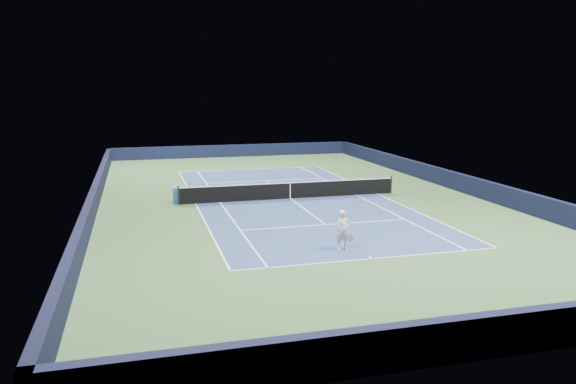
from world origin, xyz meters
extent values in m
plane|color=#31522C|center=(0.00, 0.00, 0.00)|extent=(40.00, 40.00, 0.00)
cube|color=black|center=(0.00, 19.82, 0.55)|extent=(22.00, 0.35, 1.10)
cube|color=black|center=(0.00, -19.82, 0.55)|extent=(22.00, 0.35, 1.10)
cube|color=black|center=(10.82, 0.00, 0.55)|extent=(0.35, 40.00, 1.10)
cube|color=black|center=(-10.82, 0.00, 0.55)|extent=(0.35, 40.00, 1.10)
cube|color=navy|center=(0.00, 0.00, 0.00)|extent=(10.97, 23.77, 0.01)
cube|color=white|center=(0.00, 11.88, 0.01)|extent=(10.97, 0.08, 0.00)
cube|color=white|center=(0.00, -11.88, 0.01)|extent=(10.97, 0.08, 0.00)
cube|color=white|center=(5.49, 0.00, 0.01)|extent=(0.08, 23.77, 0.00)
cube|color=white|center=(-5.49, 0.00, 0.01)|extent=(0.08, 23.77, 0.00)
cube|color=white|center=(4.12, 0.00, 0.01)|extent=(0.08, 23.77, 0.00)
cube|color=white|center=(-4.12, 0.00, 0.01)|extent=(0.08, 23.77, 0.00)
cube|color=white|center=(0.00, 6.40, 0.01)|extent=(8.23, 0.08, 0.00)
cube|color=white|center=(0.00, -6.40, 0.01)|extent=(8.23, 0.08, 0.00)
cube|color=white|center=(0.00, 0.00, 0.01)|extent=(0.08, 12.80, 0.00)
cube|color=white|center=(0.00, 11.73, 0.01)|extent=(0.08, 0.30, 0.00)
cube|color=white|center=(0.00, -11.73, 0.01)|extent=(0.08, 0.30, 0.00)
cylinder|color=black|center=(-6.40, 0.00, 0.54)|extent=(0.10, 0.10, 1.07)
cylinder|color=black|center=(6.40, 0.00, 0.54)|extent=(0.10, 0.10, 1.07)
cube|color=black|center=(0.00, 0.00, 0.46)|extent=(12.80, 0.03, 0.91)
cube|color=white|center=(0.00, 0.00, 0.94)|extent=(12.80, 0.04, 0.06)
cube|color=white|center=(0.00, 0.00, 0.46)|extent=(0.05, 0.04, 0.91)
cube|color=blue|center=(-6.40, 0.50, 0.44)|extent=(0.59, 0.54, 0.88)
cube|color=silver|center=(-6.11, 0.50, 0.45)|extent=(0.03, 0.39, 0.39)
imported|color=silver|center=(-0.66, -10.40, 0.81)|extent=(0.64, 0.46, 1.61)
cylinder|color=pink|center=(-0.34, -10.45, 0.70)|extent=(0.03, 0.03, 0.27)
cylinder|color=black|center=(-0.34, -10.45, 0.46)|extent=(0.27, 0.02, 0.27)
cylinder|color=#C78196|center=(-0.34, -10.45, 0.46)|extent=(0.29, 0.03, 0.29)
sphere|color=#CCE230|center=(-0.56, -9.40, 1.71)|extent=(0.07, 0.07, 0.07)
camera|label=1|loc=(-8.50, -30.88, 6.58)|focal=35.00mm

